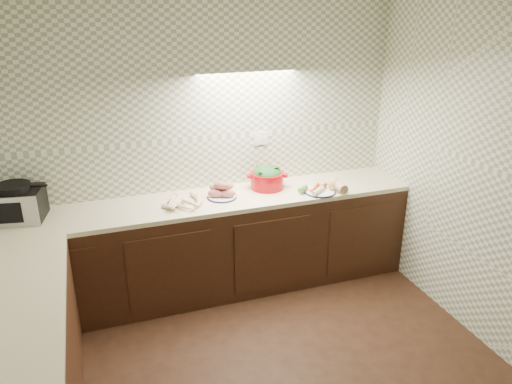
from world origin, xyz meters
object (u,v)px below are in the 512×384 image
object	(u,v)px
toaster_oven	(15,203)
onion_bowl	(220,188)
parsnip_pile	(182,202)
veg_plate	(326,187)
sweet_potato_plate	(222,192)
dutch_oven	(267,177)

from	to	relation	value
toaster_oven	onion_bowl	distance (m)	1.67
parsnip_pile	veg_plate	size ratio (longest dim) A/B	0.99
toaster_oven	veg_plate	xyz separation A→B (m)	(2.57, -0.27, -0.09)
sweet_potato_plate	dutch_oven	world-z (taller)	dutch_oven
parsnip_pile	sweet_potato_plate	xyz separation A→B (m)	(0.37, 0.06, 0.02)
sweet_potato_plate	dutch_oven	size ratio (longest dim) A/B	0.72
parsnip_pile	onion_bowl	distance (m)	0.43
toaster_oven	sweet_potato_plate	size ratio (longest dim) A/B	1.74
dutch_oven	veg_plate	bearing A→B (deg)	-14.31
sweet_potato_plate	veg_plate	bearing A→B (deg)	-11.06
dutch_oven	parsnip_pile	bearing A→B (deg)	-154.24
parsnip_pile	veg_plate	xyz separation A→B (m)	(1.29, -0.12, 0.02)
dutch_oven	onion_bowl	bearing A→B (deg)	-168.30
parsnip_pile	onion_bowl	xyz separation A→B (m)	(0.39, 0.18, 0.01)
sweet_potato_plate	veg_plate	size ratio (longest dim) A/B	0.63
toaster_oven	dutch_oven	distance (m)	2.10
parsnip_pile	onion_bowl	world-z (taller)	onion_bowl
sweet_potato_plate	onion_bowl	size ratio (longest dim) A/B	1.75
parsnip_pile	onion_bowl	size ratio (longest dim) A/B	2.76
parsnip_pile	sweet_potato_plate	distance (m)	0.38
onion_bowl	veg_plate	bearing A→B (deg)	-18.04
parsnip_pile	veg_plate	world-z (taller)	veg_plate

